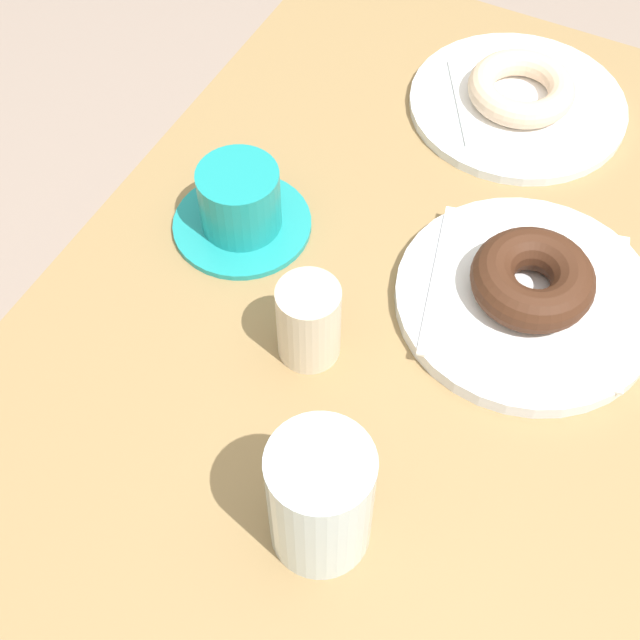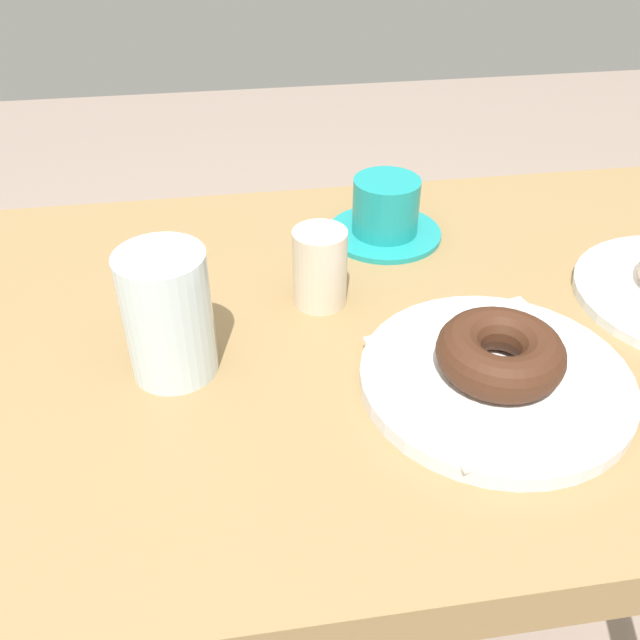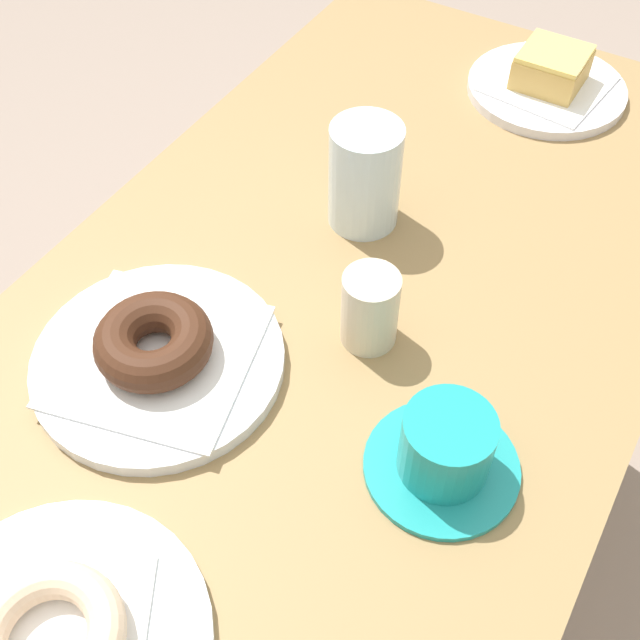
# 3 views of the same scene
# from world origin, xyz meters

# --- Properties ---
(ground_plane) EXTENTS (6.00, 6.00, 0.00)m
(ground_plane) POSITION_xyz_m (0.00, 0.00, 0.00)
(ground_plane) COLOR gray
(table) EXTENTS (1.14, 0.60, 0.74)m
(table) POSITION_xyz_m (0.00, 0.00, 0.66)
(table) COLOR #96764A
(table) RESTS_ON ground_plane
(plate_glazed_square) EXTENTS (0.20, 0.20, 0.01)m
(plate_glazed_square) POSITION_xyz_m (-0.44, 0.05, 0.74)
(plate_glazed_square) COLOR white
(plate_glazed_square) RESTS_ON table
(napkin_glazed_square) EXTENTS (0.15, 0.15, 0.00)m
(napkin_glazed_square) POSITION_xyz_m (-0.44, 0.05, 0.75)
(napkin_glazed_square) COLOR white
(napkin_glazed_square) RESTS_ON plate_glazed_square
(donut_glazed_square) EXTENTS (0.08, 0.08, 0.04)m
(donut_glazed_square) POSITION_xyz_m (-0.44, 0.05, 0.77)
(donut_glazed_square) COLOR tan
(donut_glazed_square) RESTS_ON napkin_glazed_square
(donut_sugar_ring) EXTENTS (0.11, 0.11, 0.03)m
(donut_sugar_ring) POSITION_xyz_m (0.41, -0.01, 0.76)
(donut_sugar_ring) COLOR beige
(donut_sugar_ring) RESTS_ON napkin_sugar_ring
(plate_chocolate_ring) EXTENTS (0.24, 0.24, 0.01)m
(plate_chocolate_ring) POSITION_xyz_m (0.17, -0.11, 0.74)
(plate_chocolate_ring) COLOR white
(plate_chocolate_ring) RESTS_ON table
(napkin_chocolate_ring) EXTENTS (0.21, 0.21, 0.00)m
(napkin_chocolate_ring) POSITION_xyz_m (0.17, -0.11, 0.75)
(napkin_chocolate_ring) COLOR white
(napkin_chocolate_ring) RESTS_ON plate_chocolate_ring
(donut_chocolate_ring) EXTENTS (0.11, 0.11, 0.04)m
(donut_chocolate_ring) POSITION_xyz_m (0.17, -0.11, 0.77)
(donut_chocolate_ring) COLOR #412314
(donut_chocolate_ring) RESTS_ON napkin_chocolate_ring
(water_glass) EXTENTS (0.08, 0.08, 0.12)m
(water_glass) POSITION_xyz_m (-0.11, -0.04, 0.80)
(water_glass) COLOR silver
(water_glass) RESTS_ON table
(coffee_cup) EXTENTS (0.13, 0.13, 0.07)m
(coffee_cup) POSITION_xyz_m (0.13, 0.17, 0.77)
(coffee_cup) COLOR teal
(coffee_cup) RESTS_ON table
(sugar_jar) EXTENTS (0.05, 0.05, 0.08)m
(sugar_jar) POSITION_xyz_m (0.03, 0.04, 0.78)
(sugar_jar) COLOR beige
(sugar_jar) RESTS_ON table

